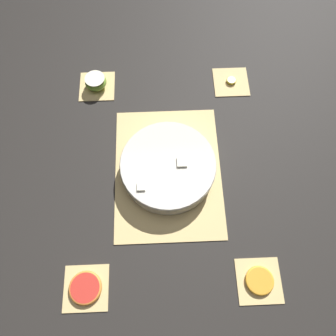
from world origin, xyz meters
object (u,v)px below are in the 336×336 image
(apple_half, at_px, (96,82))
(orange_slice_whole, at_px, (260,281))
(banana_coin_single, at_px, (231,80))
(grapefruit_slice, at_px, (85,288))
(fruit_salad_bowl, at_px, (168,167))

(apple_half, height_order, orange_slice_whole, apple_half)
(banana_coin_single, height_order, grapefruit_slice, grapefruit_slice)
(fruit_salad_bowl, height_order, banana_coin_single, fruit_salad_bowl)
(apple_half, distance_m, banana_coin_single, 0.49)
(fruit_salad_bowl, relative_size, banana_coin_single, 8.30)
(orange_slice_whole, distance_m, banana_coin_single, 0.69)
(apple_half, xyz_separation_m, banana_coin_single, (0.00, -0.49, -0.02))
(fruit_salad_bowl, height_order, grapefruit_slice, fruit_salad_bowl)
(orange_slice_whole, height_order, grapefruit_slice, grapefruit_slice)
(banana_coin_single, xyz_separation_m, grapefruit_slice, (-0.69, 0.49, 0.00))
(orange_slice_whole, xyz_separation_m, banana_coin_single, (0.69, -0.00, -0.00))
(orange_slice_whole, relative_size, banana_coin_single, 2.25)
(fruit_salad_bowl, xyz_separation_m, grapefruit_slice, (-0.35, 0.25, -0.03))
(orange_slice_whole, bearing_deg, apple_half, 35.29)
(banana_coin_single, bearing_deg, fruit_salad_bowl, 144.77)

